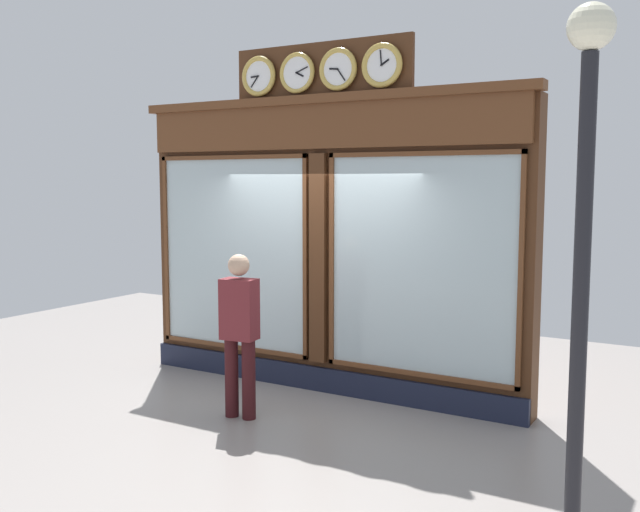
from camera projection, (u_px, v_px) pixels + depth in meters
name	position (u px, v px, depth m)	size (l,w,h in m)	color
ground_plane	(148.00, 476.00, 5.88)	(14.00, 14.00, 0.00)	gray
shop_facade	(325.00, 241.00, 8.20)	(4.93, 0.42, 3.95)	#4C2B16
pedestrian	(240.00, 329.00, 7.23)	(0.38, 0.26, 1.69)	#3A1316
street_lamp	(584.00, 203.00, 4.23)	(0.28, 0.28, 3.46)	black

